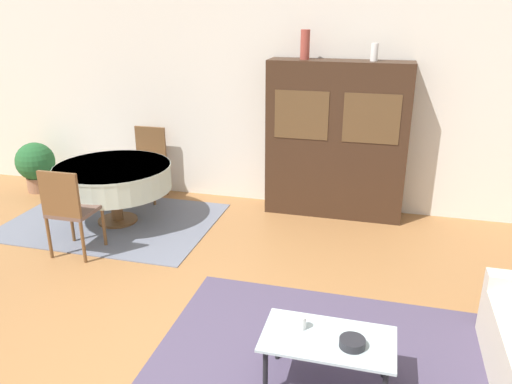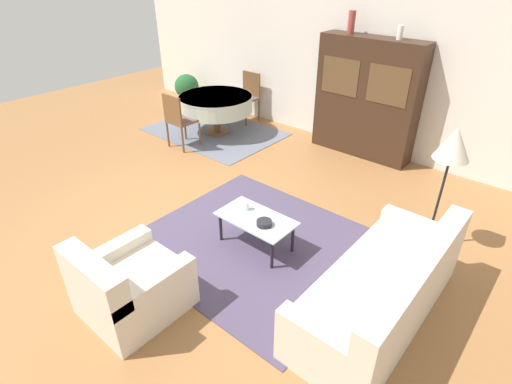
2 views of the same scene
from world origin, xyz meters
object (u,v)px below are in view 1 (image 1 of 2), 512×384
potted_plant (36,164)px  dining_table (113,177)px  vase_tall (305,45)px  vase_short (374,52)px  coffee_table (328,343)px  cup (301,322)px  dining_chair_near (69,207)px  dining_chair_far (148,158)px  bowl (352,343)px  display_cabinet (336,140)px

potted_plant → dining_table: bearing=-23.3°
vase_tall → vase_short: (0.80, 0.00, -0.07)m
potted_plant → coffee_table: bearing=-32.7°
dining_table → cup: bearing=-38.7°
potted_plant → cup: bearing=-33.3°
coffee_table → dining_table: (-2.87, 2.20, 0.23)m
coffee_table → dining_chair_near: dining_chair_near is taller
vase_tall → vase_short: 0.81m
dining_chair_near → dining_chair_far: size_ratio=1.00×
dining_chair_near → potted_plant: 2.34m
dining_chair_near → bowl: (3.04, -1.34, -0.13)m
potted_plant → display_cabinet: bearing=3.5°
vase_tall → vase_short: bearing=0.0°
cup → vase_tall: size_ratio=0.29×
display_cabinet → dining_table: size_ratio=1.39×
display_cabinet → vase_tall: size_ratio=5.69×
dining_table → dining_chair_far: size_ratio=1.43×
display_cabinet → dining_chair_far: size_ratio=1.99×
display_cabinet → coffee_table: bearing=-84.1°
bowl → vase_tall: size_ratio=0.51×
dining_chair_far → cup: bearing=131.2°
display_cabinet → cup: size_ratio=19.86×
bowl → dining_chair_far: bearing=133.8°
display_cabinet → dining_chair_near: 3.20m
vase_tall → cup: bearing=-79.9°
display_cabinet → dining_chair_near: display_cabinet is taller
coffee_table → dining_chair_far: bearing=132.7°
dining_chair_near → vase_short: vase_short is taller
dining_table → vase_tall: size_ratio=4.08×
bowl → vase_short: (-0.12, 3.23, 1.59)m
dining_chair_far → vase_tall: vase_tall is taller
vase_tall → potted_plant: bearing=-176.0°
coffee_table → display_cabinet: size_ratio=0.47×
dining_chair_far → potted_plant: bearing=6.6°
cup → dining_chair_far: bearing=131.2°
coffee_table → cup: cup is taller
vase_short → dining_table: bearing=-161.4°
bowl → vase_tall: bearing=105.9°
vase_short → potted_plant: (-4.59, -0.26, -1.62)m
vase_tall → dining_chair_near: bearing=-138.2°
potted_plant → bowl: bearing=-32.2°
dining_table → dining_chair_far: bearing=90.0°
cup → potted_plant: potted_plant is taller
dining_table → potted_plant: 1.83m
coffee_table → dining_chair_far: (-2.87, 3.11, 0.20)m
dining_chair_far → bowl: bearing=133.8°
dining_chair_near → dining_chair_far: 1.83m
dining_chair_far → vase_short: vase_short is taller
coffee_table → vase_tall: size_ratio=2.67×
dining_table → potted_plant: bearing=156.7°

